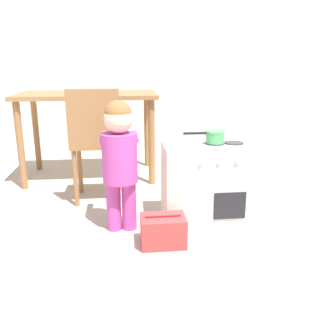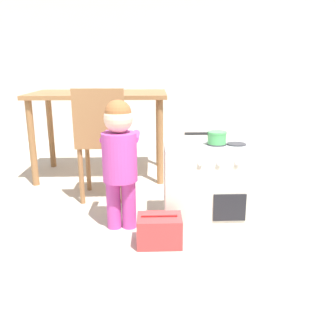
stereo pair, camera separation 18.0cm
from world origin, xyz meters
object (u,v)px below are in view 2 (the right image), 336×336
at_px(play_kitchen, 213,183).
at_px(dining_chair_near, 102,140).
at_px(child_figure, 120,152).
at_px(toy_basket, 160,230).
at_px(dining_table, 100,104).
at_px(toy_pot, 216,137).

distance_m(play_kitchen, dining_chair_near, 0.91).
distance_m(play_kitchen, child_figure, 0.64).
relative_size(toy_basket, dining_table, 0.21).
xyz_separation_m(child_figure, dining_chair_near, (-0.18, 0.52, -0.03)).
xyz_separation_m(toy_pot, dining_table, (-0.87, 1.10, 0.09)).
bearing_deg(dining_table, dining_chair_near, -81.70).
xyz_separation_m(play_kitchen, child_figure, (-0.59, -0.09, 0.24)).
distance_m(child_figure, dining_table, 1.23).
height_order(child_figure, dining_table, child_figure).
relative_size(toy_pot, toy_basket, 1.04).
relative_size(play_kitchen, toy_pot, 2.37).
bearing_deg(dining_table, toy_pot, -51.45).
height_order(toy_pot, child_figure, child_figure).
distance_m(toy_basket, dining_chair_near, 0.95).
relative_size(child_figure, dining_table, 0.68).
distance_m(child_figure, toy_basket, 0.53).
height_order(child_figure, dining_chair_near, dining_chair_near).
height_order(play_kitchen, toy_pot, toy_pot).
distance_m(child_figure, dining_chair_near, 0.55).
height_order(play_kitchen, dining_chair_near, dining_chair_near).
bearing_deg(dining_chair_near, child_figure, -71.43).
height_order(play_kitchen, dining_table, dining_table).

